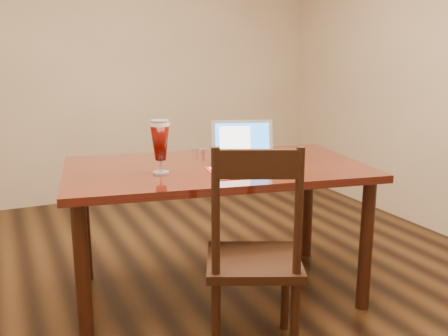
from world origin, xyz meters
name	(u,v)px	position (x,y,z in m)	size (l,w,h in m)	color
ground	(202,307)	(0.00, 0.00, 0.00)	(5.00, 5.00, 0.00)	black
dining_table	(216,180)	(0.15, 0.13, 0.72)	(1.87, 1.25, 1.11)	#51140A
dining_chair	(254,258)	(0.06, -0.52, 0.50)	(0.59, 0.58, 1.07)	black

